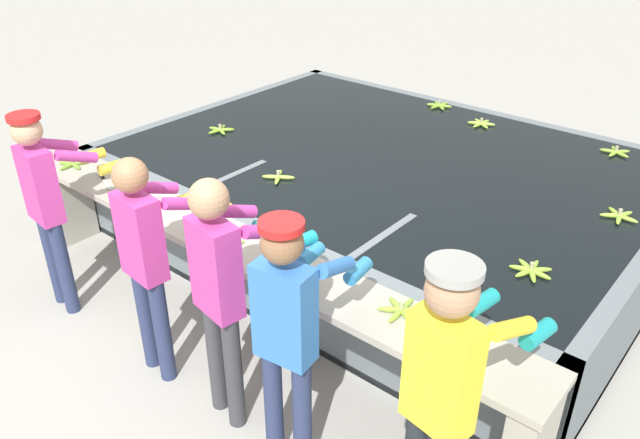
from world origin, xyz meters
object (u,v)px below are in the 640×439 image
object	(u,v)px
worker_0	(47,196)
worker_2	(222,283)
banana_bunch_floating_6	(481,123)
banana_bunch_ledge_0	(401,310)
worker_4	(444,386)
banana_bunch_floating_4	(220,130)
worker_3	(289,325)
worker_1	(147,251)
banana_bunch_floating_1	(278,177)
banana_bunch_ledge_1	(224,244)
banana_bunch_ledge_2	(73,164)
banana_bunch_floating_0	(439,105)
banana_bunch_floating_2	(531,270)
banana_bunch_floating_3	(619,216)
banana_bunch_floating_5	(616,152)
knife_1	(142,197)
knife_0	(104,179)

from	to	relation	value
worker_0	worker_2	distance (m)	1.89
banana_bunch_floating_6	banana_bunch_ledge_0	world-z (taller)	banana_bunch_ledge_0
worker_4	worker_2	bearing A→B (deg)	-177.90
banana_bunch_floating_4	worker_3	bearing A→B (deg)	-35.79
worker_0	worker_1	size ratio (longest dim) A/B	1.00
worker_0	banana_bunch_floating_1	world-z (taller)	worker_0
worker_1	banana_bunch_ledge_1	bearing A→B (deg)	69.84
banana_bunch_ledge_2	worker_3	bearing A→B (deg)	-10.19
worker_2	worker_3	distance (m)	0.54
worker_3	banana_bunch_floating_0	xyz separation A→B (m)	(-1.42, 4.02, -0.13)
worker_0	banana_bunch_floating_1	distance (m)	1.80
worker_4	banana_bunch_floating_2	distance (m)	1.49
banana_bunch_floating_3	worker_4	bearing A→B (deg)	-90.38
banana_bunch_floating_5	knife_1	bearing A→B (deg)	-127.70
banana_bunch_ledge_2	banana_bunch_floating_4	bearing A→B (deg)	75.50
banana_bunch_floating_4	banana_bunch_ledge_2	xyz separation A→B (m)	(-0.36, -1.40, 0.00)
knife_1	banana_bunch_floating_6	bearing A→B (deg)	68.32
worker_4	banana_bunch_floating_6	bearing A→B (deg)	114.49
banana_bunch_floating_6	banana_bunch_ledge_1	bearing A→B (deg)	-94.08
banana_bunch_floating_1	banana_bunch_floating_3	distance (m)	2.67
worker_1	banana_bunch_floating_3	bearing A→B (deg)	51.36
worker_0	banana_bunch_ledge_2	size ratio (longest dim) A/B	5.96
banana_bunch_floating_4	knife_0	size ratio (longest dim) A/B	0.81
banana_bunch_floating_6	knife_1	distance (m)	3.48
banana_bunch_floating_2	banana_bunch_ledge_1	distance (m)	2.04
banana_bunch_floating_5	banana_bunch_floating_6	world-z (taller)	same
banana_bunch_floating_3	banana_bunch_ledge_0	world-z (taller)	banana_bunch_ledge_0
banana_bunch_floating_3	banana_bunch_floating_4	size ratio (longest dim) A/B	1.00
worker_0	banana_bunch_floating_3	size ratio (longest dim) A/B	5.92
worker_4	knife_1	size ratio (longest dim) A/B	6.29
banana_bunch_floating_4	banana_bunch_floating_6	distance (m)	2.65
worker_0	banana_bunch_floating_3	xyz separation A→B (m)	(3.34, 2.68, -0.13)
worker_0	knife_0	xyz separation A→B (m)	(-0.19, 0.59, -0.13)
banana_bunch_ledge_2	knife_0	distance (m)	0.46
worker_1	banana_bunch_floating_4	xyz separation A→B (m)	(-1.50, 1.97, -0.11)
worker_2	knife_1	distance (m)	1.65
banana_bunch_floating_1	banana_bunch_ledge_0	world-z (taller)	banana_bunch_ledge_0
worker_3	banana_bunch_floating_5	bearing A→B (deg)	82.75
banana_bunch_floating_4	knife_0	world-z (taller)	banana_bunch_floating_4
banana_bunch_floating_0	banana_bunch_ledge_2	xyz separation A→B (m)	(-1.66, -3.46, 0.00)
worker_3	knife_0	world-z (taller)	worker_3
banana_bunch_floating_2	knife_0	size ratio (longest dim) A/B	0.83
banana_bunch_floating_5	banana_bunch_ledge_2	bearing A→B (deg)	-136.85
banana_bunch_floating_6	knife_0	size ratio (longest dim) A/B	0.83
banana_bunch_ledge_0	knife_0	size ratio (longest dim) A/B	0.83
banana_bunch_floating_0	banana_bunch_ledge_1	bearing A→B (deg)	-83.80
worker_0	knife_0	bearing A→B (deg)	108.19
worker_3	worker_0	bearing A→B (deg)	-179.44
worker_2	banana_bunch_floating_0	xyz separation A→B (m)	(-0.88, 4.00, -0.15)
banana_bunch_ledge_2	banana_bunch_floating_1	bearing A→B (deg)	31.70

